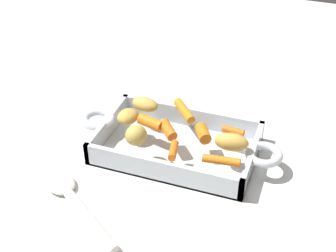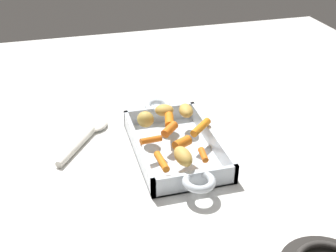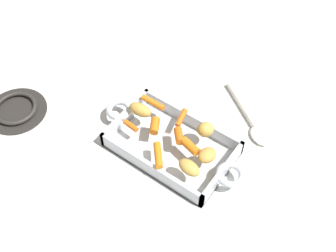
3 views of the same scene
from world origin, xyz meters
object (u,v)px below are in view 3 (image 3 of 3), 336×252
(stove_burner_rear, at_px, (16,109))
(potato_halved, at_px, (140,110))
(baby_carrot_center_right, at_px, (179,136))
(potato_golden_large, at_px, (208,154))
(baby_carrot_long, at_px, (131,126))
(baby_carrot_center_left, at_px, (155,125))
(roasting_dish, at_px, (172,145))
(potato_corner, at_px, (205,130))
(baby_carrot_northeast, at_px, (181,118))
(serving_spoon, at_px, (251,120))
(potato_golden_small, at_px, (189,167))
(baby_carrot_short, at_px, (191,146))
(baby_carrot_southeast, at_px, (153,102))
(baby_carrot_southwest, at_px, (158,155))

(stove_burner_rear, bearing_deg, potato_halved, -152.16)
(baby_carrot_center_right, distance_m, potato_golden_large, 0.09)
(baby_carrot_long, distance_m, baby_carrot_center_left, 0.06)
(roasting_dish, bearing_deg, potato_corner, -136.03)
(baby_carrot_northeast, xyz_separation_m, serving_spoon, (-0.14, -0.14, -0.05))
(potato_golden_small, relative_size, potato_halved, 0.91)
(baby_carrot_short, height_order, serving_spoon, baby_carrot_short)
(roasting_dish, distance_m, baby_carrot_short, 0.07)
(baby_carrot_long, xyz_separation_m, baby_carrot_short, (-0.16, -0.04, 0.00))
(baby_carrot_southeast, relative_size, baby_carrot_center_right, 1.52)
(baby_carrot_southwest, height_order, potato_golden_large, potato_golden_large)
(potato_halved, bearing_deg, potato_golden_small, 160.83)
(baby_carrot_southwest, xyz_separation_m, potato_golden_large, (-0.10, -0.07, 0.01))
(baby_carrot_short, bearing_deg, stove_burner_rear, 17.50)
(potato_halved, bearing_deg, potato_golden_large, 176.48)
(potato_golden_large, distance_m, potato_golden_small, 0.06)
(baby_carrot_southwest, distance_m, baby_carrot_center_left, 0.09)
(baby_carrot_short, height_order, baby_carrot_center_right, same)
(baby_carrot_southeast, xyz_separation_m, baby_carrot_short, (-0.16, 0.06, 0.00))
(potato_corner, bearing_deg, potato_halved, 13.91)
(baby_carrot_southeast, relative_size, potato_golden_small, 1.18)
(baby_carrot_short, xyz_separation_m, baby_carrot_northeast, (0.07, -0.06, -0.00))
(potato_golden_large, bearing_deg, potato_golden_small, 74.42)
(baby_carrot_southeast, xyz_separation_m, potato_golden_small, (-0.19, 0.12, 0.01))
(baby_carrot_center_right, bearing_deg, baby_carrot_center_left, 7.08)
(baby_carrot_long, xyz_separation_m, potato_corner, (-0.17, -0.09, 0.01))
(baby_carrot_center_right, bearing_deg, potato_halved, -2.51)
(potato_golden_small, bearing_deg, baby_carrot_southwest, 8.26)
(potato_corner, relative_size, potato_halved, 0.66)
(baby_carrot_long, bearing_deg, potato_golden_large, -170.25)
(baby_carrot_northeast, xyz_separation_m, potato_golden_small, (-0.10, 0.12, 0.01))
(stove_burner_rear, bearing_deg, baby_carrot_northeast, -152.60)
(potato_golden_large, bearing_deg, roasting_dish, 1.56)
(stove_burner_rear, bearing_deg, potato_corner, -156.83)
(roasting_dish, relative_size, potato_corner, 9.87)
(roasting_dish, height_order, serving_spoon, roasting_dish)
(baby_carrot_southwest, distance_m, baby_carrot_short, 0.08)
(potato_golden_large, bearing_deg, baby_carrot_northeast, -27.19)
(baby_carrot_long, relative_size, baby_carrot_short, 0.84)
(baby_carrot_long, height_order, baby_carrot_northeast, baby_carrot_northeast)
(potato_golden_large, distance_m, serving_spoon, 0.20)
(baby_carrot_center_left, relative_size, potato_corner, 1.03)
(potato_golden_small, distance_m, stove_burner_rear, 0.53)
(potato_corner, distance_m, stove_burner_rear, 0.53)
(baby_carrot_short, bearing_deg, potato_golden_small, 120.48)
(stove_burner_rear, bearing_deg, baby_carrot_southeast, -146.56)
(baby_carrot_center_left, height_order, potato_golden_large, potato_golden_large)
(baby_carrot_center_left, distance_m, serving_spoon, 0.27)
(potato_golden_large, distance_m, potato_halved, 0.22)
(potato_corner, bearing_deg, baby_carrot_short, 83.91)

